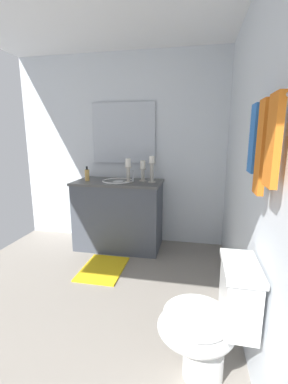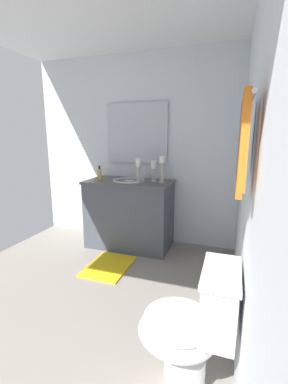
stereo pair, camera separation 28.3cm
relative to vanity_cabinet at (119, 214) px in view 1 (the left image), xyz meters
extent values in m
cube|color=gray|center=(1.22, -0.06, -0.44)|extent=(3.10, 2.79, 0.02)
cube|color=silver|center=(1.22, 1.34, 0.79)|extent=(3.10, 0.04, 2.45)
cube|color=silver|center=(-0.33, -0.06, 0.79)|extent=(0.04, 2.79, 2.45)
cube|color=#474C56|center=(0.00, 0.00, -0.02)|extent=(0.55, 1.06, 0.84)
cube|color=#4C4C4C|center=(0.00, 0.00, 0.42)|extent=(0.58, 1.09, 0.03)
sphere|color=black|center=(-0.10, -0.54, 0.03)|extent=(0.02, 0.02, 0.02)
sphere|color=black|center=(0.10, -0.54, 0.03)|extent=(0.02, 0.02, 0.02)
ellipsoid|color=white|center=(0.00, 0.00, 0.38)|extent=(0.38, 0.30, 0.11)
torus|color=white|center=(0.00, 0.00, 0.44)|extent=(0.40, 0.40, 0.02)
cylinder|color=silver|center=(0.00, 0.19, 0.50)|extent=(0.02, 0.02, 0.14)
cube|color=silver|center=(-0.28, 0.00, 1.02)|extent=(0.02, 0.83, 0.77)
cylinder|color=#B7B2A5|center=(0.01, 0.43, 0.44)|extent=(0.09, 0.09, 0.01)
cylinder|color=#B7B2A5|center=(0.01, 0.43, 0.55)|extent=(0.04, 0.04, 0.23)
cylinder|color=#B7B2A5|center=(0.01, 0.43, 0.67)|extent=(0.08, 0.08, 0.01)
cylinder|color=white|center=(0.01, 0.43, 0.71)|extent=(0.06, 0.06, 0.08)
cylinder|color=#B7B2A5|center=(-0.06, 0.30, 0.44)|extent=(0.09, 0.09, 0.01)
cylinder|color=#B7B2A5|center=(-0.06, 0.30, 0.51)|extent=(0.04, 0.04, 0.15)
cylinder|color=#B7B2A5|center=(-0.06, 0.30, 0.59)|extent=(0.08, 0.08, 0.01)
cylinder|color=white|center=(-0.06, 0.30, 0.64)|extent=(0.06, 0.06, 0.10)
cylinder|color=#B7B2A5|center=(0.06, 0.15, 0.44)|extent=(0.09, 0.09, 0.01)
cylinder|color=#B7B2A5|center=(0.06, 0.15, 0.52)|extent=(0.04, 0.04, 0.18)
cylinder|color=#B7B2A5|center=(0.06, 0.15, 0.62)|extent=(0.08, 0.08, 0.01)
cylinder|color=white|center=(0.06, 0.15, 0.67)|extent=(0.06, 0.06, 0.10)
cylinder|color=#E5B259|center=(0.04, -0.39, 0.50)|extent=(0.06, 0.06, 0.14)
cylinder|color=black|center=(0.04, -0.39, 0.59)|extent=(0.02, 0.02, 0.04)
cylinder|color=white|center=(1.71, 1.04, -0.34)|extent=(0.24, 0.24, 0.18)
ellipsoid|color=white|center=(1.71, 0.99, -0.11)|extent=(0.38, 0.46, 0.24)
cylinder|color=white|center=(1.71, 0.99, -0.03)|extent=(0.39, 0.39, 0.03)
cube|color=white|center=(1.71, 1.21, 0.13)|extent=(0.36, 0.17, 0.32)
cube|color=white|center=(1.71, 1.21, 0.30)|extent=(0.38, 0.19, 0.03)
cylinder|color=silver|center=(1.69, 1.28, 1.14)|extent=(0.58, 0.02, 0.02)
cube|color=blue|center=(1.50, 1.26, 0.97)|extent=(0.13, 0.03, 0.38)
cube|color=orange|center=(1.69, 1.26, 0.93)|extent=(0.12, 0.03, 0.46)
cube|color=orange|center=(1.89, 1.26, 0.96)|extent=(0.14, 0.03, 0.39)
cube|color=yellow|center=(0.62, 0.00, -0.43)|extent=(0.60, 0.44, 0.02)
camera|label=1|loc=(3.07, 0.95, 0.98)|focal=24.31mm
camera|label=2|loc=(2.99, 1.22, 0.98)|focal=24.31mm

